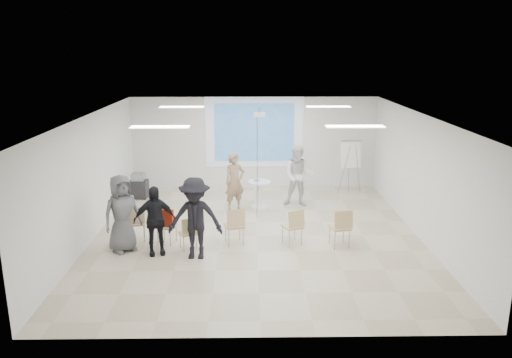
{
  "coord_description": "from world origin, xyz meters",
  "views": [
    {
      "loc": [
        -0.2,
        -11.64,
        4.55
      ],
      "look_at": [
        0.0,
        0.8,
        1.25
      ],
      "focal_mm": 35.0,
      "sensor_mm": 36.0,
      "label": 1
    }
  ],
  "objects_px": {
    "player_left": "(235,178)",
    "audience_mid": "(195,213)",
    "audience_left": "(154,216)",
    "av_cart": "(139,186)",
    "audience_outer": "(122,209)",
    "chair_right_inner": "(294,224)",
    "chair_far_left": "(136,221)",
    "chair_center": "(235,223)",
    "player_right": "(299,172)",
    "chair_left_mid": "(165,224)",
    "chair_right_far": "(341,225)",
    "chair_left_inner": "(189,231)",
    "laptop": "(188,231)",
    "pedestal_table": "(259,193)",
    "flipchart_easel": "(351,154)"
  },
  "relations": [
    {
      "from": "audience_mid",
      "to": "flipchart_easel",
      "type": "height_order",
      "value": "audience_mid"
    },
    {
      "from": "audience_mid",
      "to": "chair_far_left",
      "type": "bearing_deg",
      "value": 150.45
    },
    {
      "from": "chair_right_inner",
      "to": "av_cart",
      "type": "height_order",
      "value": "chair_right_inner"
    },
    {
      "from": "player_right",
      "to": "flipchart_easel",
      "type": "relative_size",
      "value": 1.16
    },
    {
      "from": "audience_mid",
      "to": "av_cart",
      "type": "xyz_separation_m",
      "value": [
        -2.23,
        4.58,
        -0.67
      ]
    },
    {
      "from": "audience_mid",
      "to": "audience_outer",
      "type": "bearing_deg",
      "value": 169.05
    },
    {
      "from": "audience_outer",
      "to": "chair_far_left",
      "type": "bearing_deg",
      "value": 33.2
    },
    {
      "from": "av_cart",
      "to": "flipchart_easel",
      "type": "bearing_deg",
      "value": 7.43
    },
    {
      "from": "pedestal_table",
      "to": "chair_left_inner",
      "type": "height_order",
      "value": "pedestal_table"
    },
    {
      "from": "chair_right_inner",
      "to": "av_cart",
      "type": "distance_m",
      "value": 5.92
    },
    {
      "from": "chair_center",
      "to": "audience_mid",
      "type": "distance_m",
      "value": 1.21
    },
    {
      "from": "av_cart",
      "to": "chair_right_far",
      "type": "bearing_deg",
      "value": -32.09
    },
    {
      "from": "audience_left",
      "to": "av_cart",
      "type": "bearing_deg",
      "value": 91.52
    },
    {
      "from": "chair_far_left",
      "to": "chair_right_inner",
      "type": "height_order",
      "value": "chair_far_left"
    },
    {
      "from": "chair_left_inner",
      "to": "pedestal_table",
      "type": "bearing_deg",
      "value": 38.46
    },
    {
      "from": "pedestal_table",
      "to": "chair_left_inner",
      "type": "relative_size",
      "value": 1.03
    },
    {
      "from": "flipchart_easel",
      "to": "chair_left_inner",
      "type": "bearing_deg",
      "value": -141.24
    },
    {
      "from": "player_left",
      "to": "chair_center",
      "type": "relative_size",
      "value": 2.06
    },
    {
      "from": "laptop",
      "to": "player_right",
      "type": "bearing_deg",
      "value": -154.66
    },
    {
      "from": "chair_right_inner",
      "to": "audience_outer",
      "type": "bearing_deg",
      "value": 159.29
    },
    {
      "from": "chair_left_mid",
      "to": "laptop",
      "type": "relative_size",
      "value": 2.91
    },
    {
      "from": "player_left",
      "to": "chair_center",
      "type": "height_order",
      "value": "player_left"
    },
    {
      "from": "laptop",
      "to": "audience_left",
      "type": "distance_m",
      "value": 0.9
    },
    {
      "from": "pedestal_table",
      "to": "laptop",
      "type": "height_order",
      "value": "pedestal_table"
    },
    {
      "from": "player_left",
      "to": "audience_mid",
      "type": "xyz_separation_m",
      "value": [
        -0.78,
        -3.31,
        0.09
      ]
    },
    {
      "from": "chair_left_mid",
      "to": "audience_left",
      "type": "xyz_separation_m",
      "value": [
        -0.13,
        -0.57,
        0.41
      ]
    },
    {
      "from": "laptop",
      "to": "audience_left",
      "type": "bearing_deg",
      "value": -1.03
    },
    {
      "from": "chair_center",
      "to": "chair_left_inner",
      "type": "bearing_deg",
      "value": -179.44
    },
    {
      "from": "chair_center",
      "to": "chair_right_inner",
      "type": "xyz_separation_m",
      "value": [
        1.38,
        -0.01,
        -0.02
      ]
    },
    {
      "from": "laptop",
      "to": "audience_outer",
      "type": "bearing_deg",
      "value": -20.39
    },
    {
      "from": "player_right",
      "to": "audience_mid",
      "type": "distance_m",
      "value": 4.56
    },
    {
      "from": "chair_far_left",
      "to": "chair_left_inner",
      "type": "relative_size",
      "value": 1.11
    },
    {
      "from": "flipchart_easel",
      "to": "av_cart",
      "type": "bearing_deg",
      "value": 177.39
    },
    {
      "from": "chair_center",
      "to": "audience_outer",
      "type": "height_order",
      "value": "audience_outer"
    },
    {
      "from": "player_left",
      "to": "chair_right_far",
      "type": "height_order",
      "value": "player_left"
    },
    {
      "from": "chair_center",
      "to": "audience_left",
      "type": "relative_size",
      "value": 0.51
    },
    {
      "from": "player_left",
      "to": "audience_mid",
      "type": "bearing_deg",
      "value": -132.71
    },
    {
      "from": "pedestal_table",
      "to": "chair_left_inner",
      "type": "distance_m",
      "value": 3.54
    },
    {
      "from": "chair_left_inner",
      "to": "chair_right_far",
      "type": "xyz_separation_m",
      "value": [
        3.52,
        0.1,
        0.08
      ]
    },
    {
      "from": "audience_outer",
      "to": "av_cart",
      "type": "height_order",
      "value": "audience_outer"
    },
    {
      "from": "player_left",
      "to": "player_right",
      "type": "xyz_separation_m",
      "value": [
        1.85,
        0.42,
        0.06
      ]
    },
    {
      "from": "audience_outer",
      "to": "av_cart",
      "type": "bearing_deg",
      "value": 58.82
    },
    {
      "from": "chair_right_inner",
      "to": "laptop",
      "type": "relative_size",
      "value": 3.01
    },
    {
      "from": "player_left",
      "to": "chair_right_far",
      "type": "bearing_deg",
      "value": -77.22
    },
    {
      "from": "pedestal_table",
      "to": "chair_left_mid",
      "type": "height_order",
      "value": "chair_left_mid"
    },
    {
      "from": "pedestal_table",
      "to": "chair_right_far",
      "type": "distance_m",
      "value": 3.53
    },
    {
      "from": "chair_far_left",
      "to": "chair_center",
      "type": "distance_m",
      "value": 2.39
    },
    {
      "from": "flipchart_easel",
      "to": "chair_center",
      "type": "bearing_deg",
      "value": -135.63
    },
    {
      "from": "chair_far_left",
      "to": "chair_left_inner",
      "type": "xyz_separation_m",
      "value": [
        1.32,
        -0.56,
        -0.05
      ]
    },
    {
      "from": "laptop",
      "to": "audience_mid",
      "type": "height_order",
      "value": "audience_mid"
    }
  ]
}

